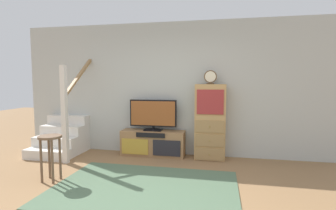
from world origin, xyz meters
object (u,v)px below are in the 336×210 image
desk_clock (210,77)px  bar_stool_near (50,147)px  side_cabinet (210,122)px  media_console (153,143)px  television (153,114)px

desk_clock → bar_stool_near: bearing=-145.2°
side_cabinet → bar_stool_near: (-2.31, -1.62, -0.20)m
media_console → desk_clock: desk_clock is taller
bar_stool_near → television: bearing=54.4°
media_console → desk_clock: (1.14, -0.00, 1.33)m
television → desk_clock: size_ratio=3.65×
television → bar_stool_near: television is taller
media_console → television: television is taller
media_console → desk_clock: 1.75m
side_cabinet → television: bearing=179.3°
television → desk_clock: bearing=-1.5°
desk_clock → bar_stool_near: size_ratio=0.38×
television → side_cabinet: side_cabinet is taller
side_cabinet → desk_clock: 0.86m
media_console → desk_clock: size_ratio=4.90×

